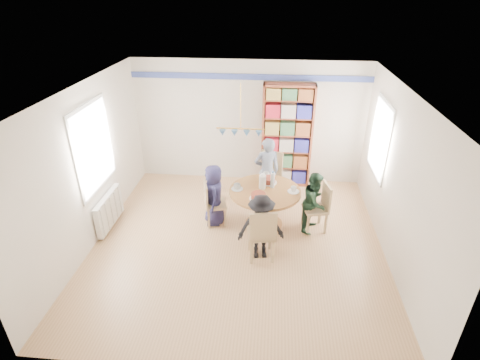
# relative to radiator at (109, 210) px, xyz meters

# --- Properties ---
(ground) EXTENTS (5.00, 5.00, 0.00)m
(ground) POSITION_rel_radiator_xyz_m (2.42, -0.30, -0.35)
(ground) COLOR tan
(room_shell) EXTENTS (5.00, 5.00, 5.00)m
(room_shell) POSITION_rel_radiator_xyz_m (2.16, 0.57, 1.30)
(room_shell) COLOR white
(room_shell) RESTS_ON ground
(radiator) EXTENTS (0.12, 1.00, 0.60)m
(radiator) POSITION_rel_radiator_xyz_m (0.00, 0.00, 0.00)
(radiator) COLOR silver
(radiator) RESTS_ON ground
(dining_table) EXTENTS (1.30, 1.30, 0.75)m
(dining_table) POSITION_rel_radiator_xyz_m (2.85, 0.31, 0.21)
(dining_table) COLOR brown
(dining_table) RESTS_ON ground
(chair_left) EXTENTS (0.47, 0.47, 0.86)m
(chair_left) POSITION_rel_radiator_xyz_m (1.87, 0.28, 0.12)
(chair_left) COLOR tan
(chair_left) RESTS_ON ground
(chair_right) EXTENTS (0.49, 0.49, 0.92)m
(chair_right) POSITION_rel_radiator_xyz_m (3.85, 0.29, 0.16)
(chair_right) COLOR tan
(chair_right) RESTS_ON ground
(chair_far) EXTENTS (0.58, 0.58, 1.04)m
(chair_far) POSITION_rel_radiator_xyz_m (2.92, 1.31, 0.22)
(chair_far) COLOR tan
(chair_far) RESTS_ON ground
(chair_near) EXTENTS (0.50, 0.50, 0.97)m
(chair_near) POSITION_rel_radiator_xyz_m (2.84, -0.69, 0.19)
(chair_near) COLOR tan
(chair_near) RESTS_ON ground
(person_left) EXTENTS (0.50, 0.65, 1.19)m
(person_left) POSITION_rel_radiator_xyz_m (1.91, 0.32, 0.24)
(person_left) COLOR #1E1C3E
(person_left) RESTS_ON ground
(person_right) EXTENTS (0.61, 0.68, 1.15)m
(person_right) POSITION_rel_radiator_xyz_m (3.75, 0.28, 0.22)
(person_right) COLOR #193221
(person_right) RESTS_ON ground
(person_far) EXTENTS (0.59, 0.46, 1.42)m
(person_far) POSITION_rel_radiator_xyz_m (2.86, 1.17, 0.36)
(person_far) COLOR gray
(person_far) RESTS_ON ground
(person_near) EXTENTS (0.81, 0.54, 1.16)m
(person_near) POSITION_rel_radiator_xyz_m (2.82, -0.61, 0.23)
(person_near) COLOR black
(person_near) RESTS_ON ground
(bookshelf) EXTENTS (1.08, 0.32, 2.26)m
(bookshelf) POSITION_rel_radiator_xyz_m (3.25, 2.04, 0.76)
(bookshelf) COLOR maroon
(bookshelf) RESTS_ON ground
(tableware) EXTENTS (1.23, 1.23, 0.32)m
(tableware) POSITION_rel_radiator_xyz_m (2.83, 0.34, 0.47)
(tableware) COLOR white
(tableware) RESTS_ON dining_table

